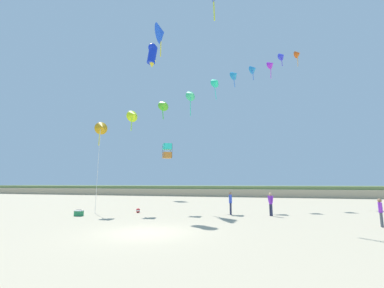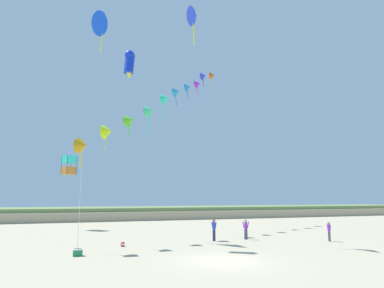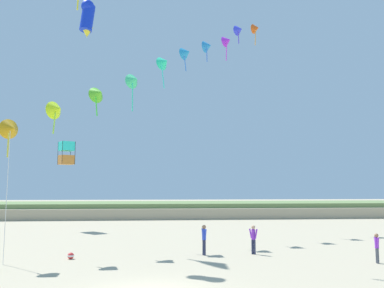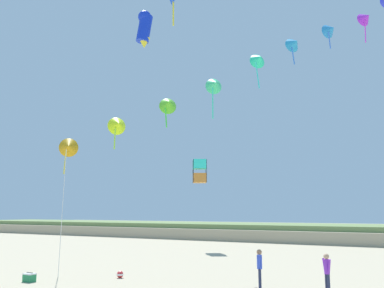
{
  "view_description": "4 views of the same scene",
  "coord_description": "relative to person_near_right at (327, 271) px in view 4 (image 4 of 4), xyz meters",
  "views": [
    {
      "loc": [
        5.83,
        -11.99,
        2.4
      ],
      "look_at": [
        -0.93,
        11.62,
        6.18
      ],
      "focal_mm": 24.0,
      "sensor_mm": 36.0,
      "label": 1
    },
    {
      "loc": [
        -8.47,
        -18.27,
        3.55
      ],
      "look_at": [
        1.13,
        8.39,
        8.0
      ],
      "focal_mm": 32.0,
      "sensor_mm": 36.0,
      "label": 2
    },
    {
      "loc": [
        0.23,
        -15.95,
        3.98
      ],
      "look_at": [
        2.35,
        8.16,
        6.58
      ],
      "focal_mm": 38.0,
      "sensor_mm": 36.0,
      "label": 3
    },
    {
      "loc": [
        9.83,
        -9.95,
        3.5
      ],
      "look_at": [
        -0.54,
        8.58,
        7.03
      ],
      "focal_mm": 38.0,
      "sensor_mm": 36.0,
      "label": 4
    }
  ],
  "objects": [
    {
      "name": "dune_ridge",
      "position": [
        -6.09,
        33.0,
        -0.03
      ],
      "size": [
        120.0,
        13.35,
        1.93
      ],
      "color": "tan",
      "rests_on": "ground"
    },
    {
      "name": "large_kite_mid_trail",
      "position": [
        -14.61,
        15.81,
        6.33
      ],
      "size": [
        1.76,
        1.76,
        2.22
      ],
      "color": "orange"
    },
    {
      "name": "large_kite_high_solo",
      "position": [
        -10.29,
        0.58,
        13.69
      ],
      "size": [
        1.24,
        1.28,
        2.43
      ],
      "color": "#112DC9"
    },
    {
      "name": "person_near_right",
      "position": [
        0.0,
        0.0,
        0.0
      ],
      "size": [
        0.47,
        0.5,
        1.72
      ],
      "color": "#282D4C",
      "rests_on": "ground"
    },
    {
      "name": "beach_ball",
      "position": [
        -10.59,
        -0.72,
        -0.81
      ],
      "size": [
        0.36,
        0.36,
        0.36
      ],
      "color": "red",
      "rests_on": "ground"
    },
    {
      "name": "kite_banner_string",
      "position": [
        -4.39,
        8.41,
        13.56
      ],
      "size": [
        20.26,
        22.09,
        22.48
      ],
      "color": "#C18A11"
    },
    {
      "name": "person_mid_center",
      "position": [
        -3.0,
        -0.06,
        0.03
      ],
      "size": [
        0.27,
        0.61,
        1.76
      ],
      "color": "#282D4C",
      "rests_on": "ground"
    },
    {
      "name": "beach_cooler",
      "position": [
        -13.81,
        -3.92,
        -0.78
      ],
      "size": [
        0.58,
        0.41,
        0.46
      ],
      "color": "#23844C",
      "rests_on": "ground"
    }
  ]
}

